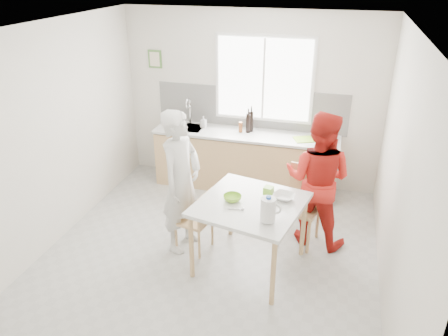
# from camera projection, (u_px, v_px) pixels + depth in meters

# --- Properties ---
(ground) EXTENTS (4.50, 4.50, 0.00)m
(ground) POSITION_uv_depth(u_px,v_px,m) (208.00, 258.00, 5.35)
(ground) COLOR #B7B7B2
(ground) RESTS_ON ground
(room_shell) EXTENTS (4.50, 4.50, 4.50)m
(room_shell) POSITION_uv_depth(u_px,v_px,m) (206.00, 132.00, 4.65)
(room_shell) COLOR silver
(room_shell) RESTS_ON ground
(window) EXTENTS (1.50, 0.06, 1.30)m
(window) POSITION_uv_depth(u_px,v_px,m) (264.00, 79.00, 6.52)
(window) COLOR white
(window) RESTS_ON room_shell
(backsplash) EXTENTS (3.00, 0.02, 0.65)m
(backsplash) POSITION_uv_depth(u_px,v_px,m) (250.00, 108.00, 6.78)
(backsplash) COLOR white
(backsplash) RESTS_ON room_shell
(picture_frame) EXTENTS (0.22, 0.03, 0.28)m
(picture_frame) POSITION_uv_depth(u_px,v_px,m) (155.00, 59.00, 6.86)
(picture_frame) COLOR #53863D
(picture_frame) RESTS_ON room_shell
(kitchen_counter) EXTENTS (2.84, 0.64, 1.37)m
(kitchen_counter) POSITION_uv_depth(u_px,v_px,m) (245.00, 163.00, 6.87)
(kitchen_counter) COLOR #DCAD76
(kitchen_counter) RESTS_ON ground
(dining_table) EXTENTS (1.32, 1.32, 0.86)m
(dining_table) POSITION_uv_depth(u_px,v_px,m) (250.00, 209.00, 4.90)
(dining_table) COLOR silver
(dining_table) RESTS_ON ground
(chair_left) EXTENTS (0.45, 0.45, 0.83)m
(chair_left) POSITION_uv_depth(u_px,v_px,m) (198.00, 218.00, 5.32)
(chair_left) COLOR #DCAD76
(chair_left) RESTS_ON ground
(chair_far) EXTENTS (0.55, 0.55, 1.00)m
(chair_far) POSITION_uv_depth(u_px,v_px,m) (302.00, 201.00, 5.51)
(chair_far) COLOR #DCAD76
(chair_far) RESTS_ON ground
(person_white) EXTENTS (0.56, 0.73, 1.80)m
(person_white) POSITION_uv_depth(u_px,v_px,m) (181.00, 182.00, 5.23)
(person_white) COLOR silver
(person_white) RESTS_ON ground
(person_red) EXTENTS (0.97, 0.82, 1.74)m
(person_red) POSITION_uv_depth(u_px,v_px,m) (318.00, 180.00, 5.34)
(person_red) COLOR red
(person_red) RESTS_ON ground
(bowl_green) EXTENTS (0.25, 0.25, 0.06)m
(bowl_green) POSITION_uv_depth(u_px,v_px,m) (232.00, 198.00, 4.89)
(bowl_green) COLOR #84C42D
(bowl_green) RESTS_ON dining_table
(bowl_white) EXTENTS (0.28, 0.28, 0.06)m
(bowl_white) POSITION_uv_depth(u_px,v_px,m) (284.00, 197.00, 4.93)
(bowl_white) COLOR white
(bowl_white) RESTS_ON dining_table
(milk_jug) EXTENTS (0.22, 0.16, 0.28)m
(milk_jug) POSITION_uv_depth(u_px,v_px,m) (269.00, 209.00, 4.44)
(milk_jug) COLOR white
(milk_jug) RESTS_ON dining_table
(green_box) EXTENTS (0.12, 0.12, 0.09)m
(green_box) POSITION_uv_depth(u_px,v_px,m) (268.00, 190.00, 5.03)
(green_box) COLOR #7FC92E
(green_box) RESTS_ON dining_table
(spoon) EXTENTS (0.16, 0.03, 0.01)m
(spoon) POSITION_uv_depth(u_px,v_px,m) (235.00, 209.00, 4.72)
(spoon) COLOR #A5A5AA
(spoon) RESTS_ON dining_table
(cutting_board) EXTENTS (0.42, 0.37, 0.01)m
(cutting_board) POSITION_uv_depth(u_px,v_px,m) (306.00, 139.00, 6.41)
(cutting_board) COLOR #8DC42D
(cutting_board) RESTS_ON kitchen_counter
(wine_bottle_a) EXTENTS (0.07, 0.07, 0.32)m
(wine_bottle_a) POSITION_uv_depth(u_px,v_px,m) (251.00, 121.00, 6.66)
(wine_bottle_a) COLOR black
(wine_bottle_a) RESTS_ON kitchen_counter
(wine_bottle_b) EXTENTS (0.07, 0.07, 0.30)m
(wine_bottle_b) POSITION_uv_depth(u_px,v_px,m) (248.00, 123.00, 6.62)
(wine_bottle_b) COLOR black
(wine_bottle_b) RESTS_ON kitchen_counter
(jar_amber) EXTENTS (0.06, 0.06, 0.16)m
(jar_amber) POSITION_uv_depth(u_px,v_px,m) (241.00, 127.00, 6.66)
(jar_amber) COLOR brown
(jar_amber) RESTS_ON kitchen_counter
(soap_bottle) EXTENTS (0.09, 0.09, 0.18)m
(soap_bottle) POSITION_uv_depth(u_px,v_px,m) (204.00, 122.00, 6.86)
(soap_bottle) COLOR #999999
(soap_bottle) RESTS_ON kitchen_counter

